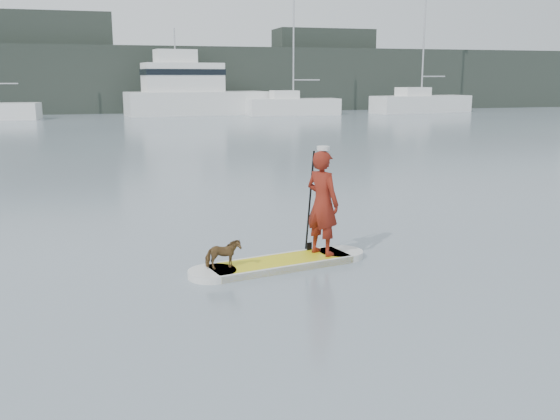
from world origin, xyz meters
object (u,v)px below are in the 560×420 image
object	(u,v)px
sailboat_f	(420,102)
motor_yacht_a	(191,91)
sailboat_e	(292,105)
dog	(223,254)
paddleboard	(280,263)
paddler	(322,203)

from	to	relation	value
sailboat_f	motor_yacht_a	xyz separation A→B (m)	(-20.98, 2.06, 1.07)
motor_yacht_a	sailboat_e	bearing A→B (deg)	-23.27
sailboat_f	dog	bearing A→B (deg)	-131.48
paddleboard	motor_yacht_a	distance (m)	45.23
paddler	sailboat_e	distance (m)	44.04
paddler	sailboat_f	xyz separation A→B (m)	(24.91, 42.70, -0.07)
dog	motor_yacht_a	world-z (taller)	motor_yacht_a
sailboat_e	sailboat_f	world-z (taller)	sailboat_f
dog	sailboat_e	distance (m)	44.96
paddleboard	sailboat_f	xyz separation A→B (m)	(25.74, 42.87, 0.91)
paddler	motor_yacht_a	distance (m)	44.94
paddler	motor_yacht_a	xyz separation A→B (m)	(3.94, 44.76, 1.00)
paddler	sailboat_e	size ratio (longest dim) A/B	0.16
paddleboard	sailboat_f	size ratio (longest dim) A/B	0.23
dog	paddleboard	bearing A→B (deg)	-82.46
dog	sailboat_e	size ratio (longest dim) A/B	0.05
paddleboard	sailboat_e	bearing A→B (deg)	60.95
sailboat_e	dog	bearing A→B (deg)	-107.58
sailboat_e	sailboat_f	bearing A→B (deg)	2.88
paddler	dog	bearing A→B (deg)	72.29
paddleboard	sailboat_e	world-z (taller)	sailboat_e
motor_yacht_a	paddler	bearing A→B (deg)	-101.80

